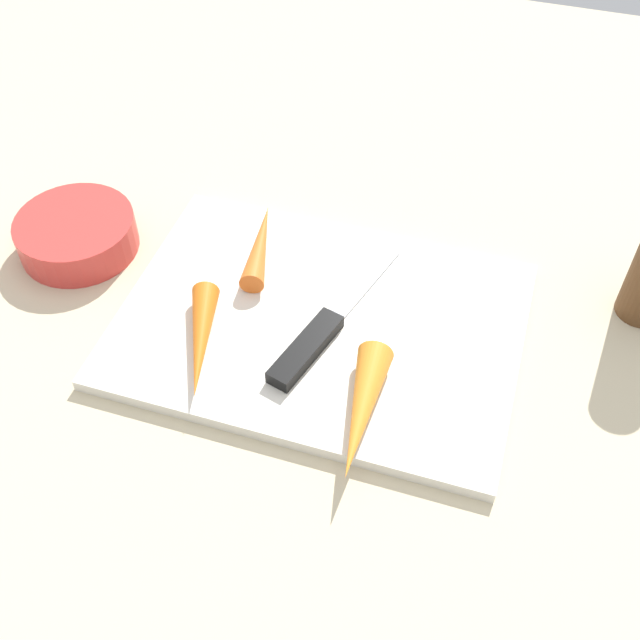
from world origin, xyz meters
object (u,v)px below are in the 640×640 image
Objects in this scene: cutting_board at (320,324)px; carrot_longest at (362,411)px; small_bowl at (77,234)px; carrot_shortest at (260,244)px; carrot_medium at (200,341)px; knife at (312,339)px.

cutting_board is 0.12m from carrot_longest.
small_bowl is at bearing -115.24° from carrot_longest.
carrot_medium is (0.01, 0.13, 0.00)m from carrot_shortest.
carrot_medium is at bearing 36.31° from cutting_board.
carrot_longest is at bearing -149.92° from carrot_shortest.
carrot_shortest is at bearing 158.80° from carrot_medium.
cutting_board is 0.11m from carrot_medium.
cutting_board is at bearing 107.84° from carrot_medium.
knife is 1.66× the size of carrot_medium.
carrot_medium is at bearing -105.59° from carrot_longest.
carrot_shortest reaches higher than knife.
cutting_board is 2.91× the size of carrot_longest.
carrot_shortest is at bearing -141.98° from carrot_longest.
carrot_shortest is 0.92× the size of carrot_medium.
cutting_board is 1.82× the size of knife.
carrot_longest is 0.35m from small_bowl.
carrot_medium reaches higher than knife.
carrot_shortest is at bearing -169.07° from small_bowl.
carrot_medium is at bearing 128.16° from knife.
carrot_shortest is 0.22m from carrot_longest.
carrot_medium is 0.96× the size of carrot_longest.
knife is 0.09m from carrot_longest.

